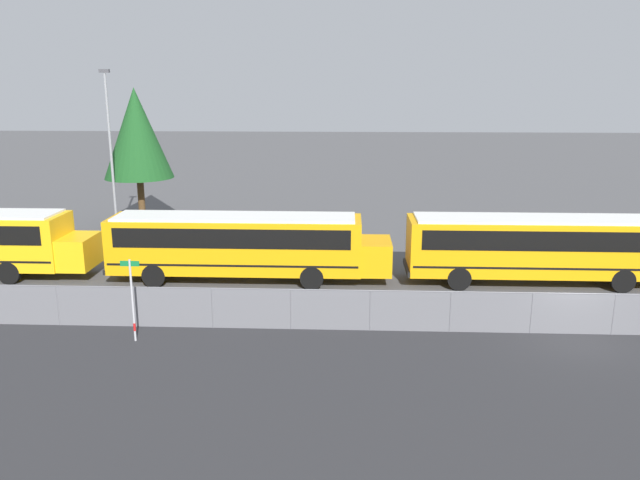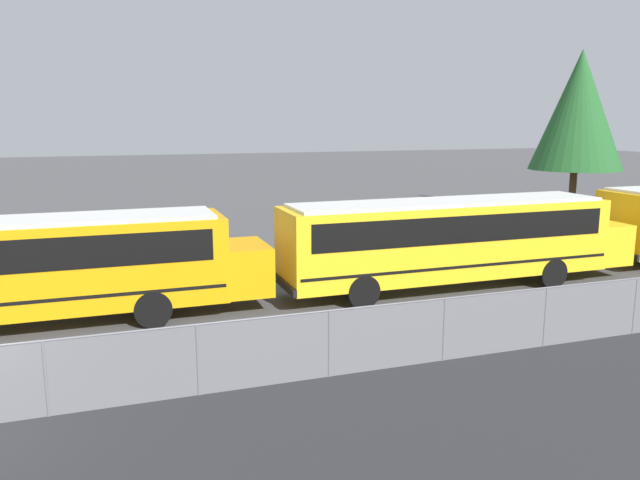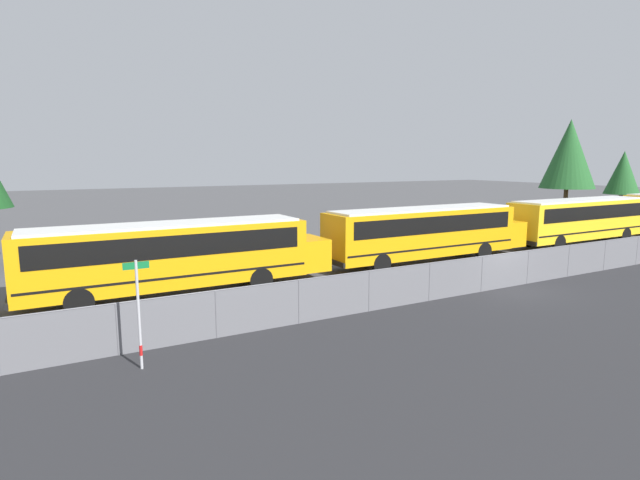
% 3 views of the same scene
% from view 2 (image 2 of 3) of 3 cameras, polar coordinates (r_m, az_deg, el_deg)
% --- Properties ---
extents(school_bus_2, '(13.48, 2.61, 3.20)m').
position_cam_2_polar(school_bus_2, '(19.79, -25.37, -1.94)').
color(school_bus_2, orange).
rests_on(school_bus_2, ground_plane).
extents(school_bus_3, '(13.48, 2.61, 3.20)m').
position_cam_2_polar(school_bus_3, '(22.65, 12.17, 0.39)').
color(school_bus_3, yellow).
rests_on(school_bus_3, ground_plane).
extents(tree_1, '(5.55, 5.55, 10.18)m').
position_cam_2_polar(tree_1, '(41.85, 22.57, 10.90)').
color(tree_1, '#51381E').
rests_on(tree_1, ground_plane).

